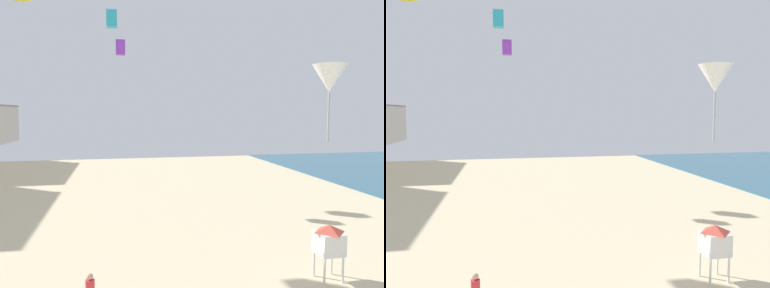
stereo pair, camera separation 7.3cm
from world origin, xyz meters
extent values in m
cylinder|color=red|center=(0.22, 11.95, 1.10)|extent=(0.34, 0.34, 0.60)
sphere|color=tan|center=(0.22, 11.95, 1.52)|extent=(0.24, 0.24, 0.24)
cylinder|color=white|center=(10.19, 12.48, 0.60)|extent=(0.10, 0.10, 1.20)
cylinder|color=white|center=(11.09, 12.48, 0.60)|extent=(0.10, 0.10, 1.20)
cylinder|color=white|center=(10.19, 13.38, 0.60)|extent=(0.10, 0.10, 1.20)
cylinder|color=white|center=(11.09, 13.38, 0.60)|extent=(0.10, 0.10, 1.20)
cube|color=white|center=(10.64, 12.93, 1.70)|extent=(1.10, 1.10, 1.00)
pyramid|color=#D14C3D|center=(10.64, 12.93, 2.38)|extent=(1.10, 1.10, 0.35)
cube|color=#2DB7CC|center=(1.04, 35.32, 16.51)|extent=(1.00, 1.00, 1.57)
cube|color=purple|center=(1.76, 31.30, 13.17)|extent=(0.79, 0.79, 1.24)
cone|color=white|center=(10.37, 12.86, 9.08)|extent=(1.47, 1.47, 1.21)
cylinder|color=#A4A4A4|center=(10.37, 12.86, 7.41)|extent=(0.08, 0.08, 2.14)
camera|label=1|loc=(1.26, -1.90, 7.62)|focal=34.82mm
camera|label=2|loc=(1.33, -1.91, 7.62)|focal=34.82mm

